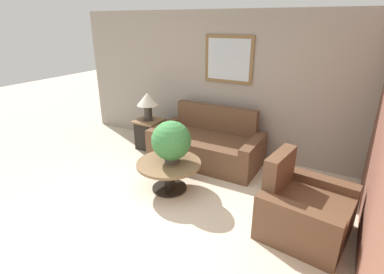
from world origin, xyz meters
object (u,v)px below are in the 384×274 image
at_px(armchair, 304,210).
at_px(side_table, 149,134).
at_px(potted_plant_on_table, 171,141).
at_px(coffee_table, 169,170).
at_px(couch_main, 207,145).
at_px(table_lamp, 147,101).

xyz_separation_m(armchair, side_table, (-3.18, 1.18, -0.00)).
relative_size(armchair, potted_plant_on_table, 1.77).
relative_size(side_table, potted_plant_on_table, 0.93).
bearing_deg(side_table, coffee_table, -42.95).
height_order(couch_main, table_lamp, table_lamp).
xyz_separation_m(side_table, potted_plant_on_table, (1.26, -1.11, 0.48)).
bearing_deg(table_lamp, coffee_table, -42.95).
bearing_deg(coffee_table, side_table, 137.05).
bearing_deg(coffee_table, couch_main, 87.76).
bearing_deg(potted_plant_on_table, armchair, -1.96).
bearing_deg(armchair, potted_plant_on_table, 95.90).
xyz_separation_m(coffee_table, table_lamp, (-1.23, 1.14, 0.64)).
height_order(coffee_table, table_lamp, table_lamp).
xyz_separation_m(couch_main, coffee_table, (-0.05, -1.17, 0.02)).
bearing_deg(potted_plant_on_table, coffee_table, -131.91).
relative_size(coffee_table, side_table, 1.64).
bearing_deg(armchair, table_lamp, 77.57).
relative_size(couch_main, potted_plant_on_table, 3.08).
relative_size(coffee_table, table_lamp, 1.76).
height_order(armchair, table_lamp, table_lamp).
distance_m(side_table, table_lamp, 0.67).
bearing_deg(armchair, couch_main, 65.59).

